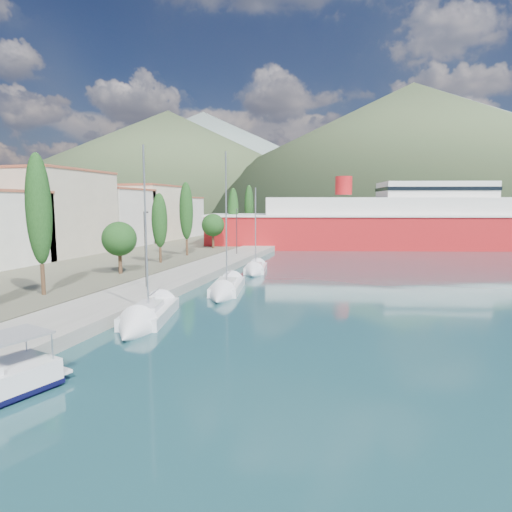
% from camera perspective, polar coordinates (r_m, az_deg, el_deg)
% --- Properties ---
extents(ground, '(1400.00, 1400.00, 0.00)m').
position_cam_1_polar(ground, '(137.81, 11.69, 3.67)').
color(ground, '#1C4449').
extents(quay, '(5.00, 88.00, 0.80)m').
position_cam_1_polar(quay, '(47.28, -6.72, -1.70)').
color(quay, gray).
rests_on(quay, ground).
extents(land_strip, '(70.00, 148.00, 0.70)m').
position_cam_1_polar(land_strip, '(77.33, -30.77, 0.67)').
color(land_strip, '#565644').
rests_on(land_strip, ground).
extents(hills_far, '(1480.00, 900.00, 180.00)m').
position_cam_1_polar(hills_far, '(652.99, 27.31, 12.30)').
color(hills_far, slate).
rests_on(hills_far, ground).
extents(hills_near, '(1010.00, 520.00, 115.00)m').
position_cam_1_polar(hills_near, '(402.16, 28.70, 12.03)').
color(hills_near, '#3F4E30').
rests_on(hills_near, ground).
extents(town_buildings, '(9.20, 69.20, 11.30)m').
position_cam_1_polar(town_buildings, '(67.75, -21.60, 4.84)').
color(town_buildings, beige).
rests_on(town_buildings, land_strip).
extents(tree_row, '(3.48, 63.04, 10.54)m').
position_cam_1_polar(tree_row, '(55.30, -10.14, 5.00)').
color(tree_row, '#47301E').
rests_on(tree_row, land_strip).
extents(lamp_posts, '(0.15, 45.53, 6.06)m').
position_cam_1_polar(lamp_posts, '(36.25, -13.78, 1.40)').
color(lamp_posts, '#2D2D33').
rests_on(lamp_posts, quay).
extents(sailboat_near, '(4.36, 8.74, 12.06)m').
position_cam_1_polar(sailboat_near, '(27.09, -15.12, -8.56)').
color(sailboat_near, silver).
rests_on(sailboat_near, ground).
extents(sailboat_mid, '(3.88, 9.09, 12.68)m').
position_cam_1_polar(sailboat_mid, '(35.13, -4.34, -4.82)').
color(sailboat_mid, silver).
rests_on(sailboat_mid, ground).
extents(sailboat_far, '(3.33, 7.14, 10.10)m').
position_cam_1_polar(sailboat_far, '(46.07, -0.22, -2.02)').
color(sailboat_far, silver).
rests_on(sailboat_far, ground).
extents(ferry, '(66.23, 28.14, 12.87)m').
position_cam_1_polar(ferry, '(78.11, 18.16, 3.98)').
color(ferry, '#B3171A').
rests_on(ferry, ground).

